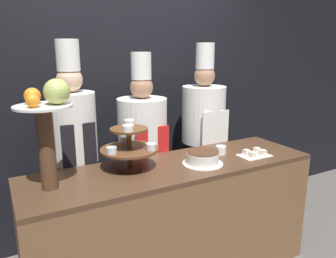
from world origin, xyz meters
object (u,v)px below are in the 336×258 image
(cake_square_tray, at_px, (254,154))
(chef_left, at_px, (75,148))
(cup_white, at_px, (221,150))
(cake_round, at_px, (203,158))
(tiered_stand, at_px, (129,145))
(chef_center_left, at_px, (143,148))
(fruit_pedestal, at_px, (48,120))
(chef_center_right, at_px, (203,133))

(cake_square_tray, distance_m, chef_left, 1.41)
(chef_left, bearing_deg, cup_white, -24.06)
(cake_round, distance_m, cup_white, 0.28)
(cake_round, bearing_deg, tiered_stand, 160.38)
(cake_round, distance_m, cake_square_tray, 0.47)
(chef_left, height_order, chef_center_left, chef_left)
(fruit_pedestal, distance_m, cake_square_tray, 1.57)
(cake_round, bearing_deg, cup_white, 25.01)
(chef_center_left, xyz_separation_m, chef_center_right, (0.62, 0.00, 0.05))
(fruit_pedestal, distance_m, chef_center_left, 1.05)
(tiered_stand, distance_m, cup_white, 0.77)
(fruit_pedestal, xyz_separation_m, chef_left, (0.25, 0.50, -0.35))
(fruit_pedestal, relative_size, cup_white, 8.26)
(cake_square_tray, bearing_deg, tiered_stand, 167.23)
(cup_white, relative_size, chef_left, 0.04)
(tiered_stand, height_order, cake_square_tray, tiered_stand)
(tiered_stand, height_order, cup_white, tiered_stand)
(fruit_pedestal, height_order, cake_round, fruit_pedestal)
(cup_white, xyz_separation_m, chef_left, (-1.05, 0.47, 0.04))
(tiered_stand, bearing_deg, chef_left, 125.33)
(cake_round, height_order, chef_center_left, chef_center_left)
(cake_square_tray, relative_size, chef_center_right, 0.14)
(chef_left, bearing_deg, cake_square_tray, -26.55)
(cake_round, bearing_deg, chef_center_right, 55.33)
(cup_white, bearing_deg, cake_round, -154.99)
(cake_square_tray, relative_size, chef_left, 0.14)
(tiered_stand, bearing_deg, cake_round, -19.62)
(cup_white, distance_m, chef_center_left, 0.67)
(tiered_stand, bearing_deg, chef_center_right, 24.26)
(tiered_stand, xyz_separation_m, chef_left, (-0.29, 0.41, -0.09))
(fruit_pedestal, height_order, chef_left, chef_left)
(cup_white, bearing_deg, tiered_stand, 175.56)
(cake_square_tray, xyz_separation_m, chef_center_right, (-0.06, 0.63, 0.03))
(cup_white, bearing_deg, chef_left, 155.94)
(tiered_stand, xyz_separation_m, cake_round, (0.50, -0.18, -0.12))
(fruit_pedestal, bearing_deg, cake_square_tray, -4.86)
(cake_round, relative_size, chef_left, 0.17)
(cup_white, height_order, cake_square_tray, cup_white)
(cake_square_tray, bearing_deg, chef_left, 153.45)
(cup_white, xyz_separation_m, cake_square_tray, (0.21, -0.16, -0.02))
(chef_center_left, bearing_deg, cup_white, -44.65)
(fruit_pedestal, bearing_deg, chef_center_left, 31.36)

